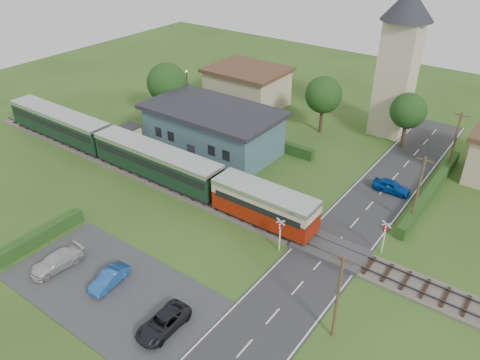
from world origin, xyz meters
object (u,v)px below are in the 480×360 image
Objects in this scene: pedestrian_far at (143,145)px; car_park_blue at (109,278)px; car_park_dark at (163,323)px; house_west at (247,86)px; church_tower at (401,53)px; equipment_hut at (130,136)px; train at (135,153)px; crossing_signal_far at (385,233)px; car_on_road at (391,186)px; crossing_signal_near at (280,230)px; station_building at (213,129)px; car_park_silver at (57,261)px; pedestrian_near at (232,179)px.

car_park_blue is at bearing -133.58° from pedestrian_far.
pedestrian_far is at bearing 138.57° from car_park_dark.
church_tower is at bearing 8.53° from house_west.
equipment_hut is 5.51m from train.
equipment_hut is at bearing 178.54° from crossing_signal_far.
train is 27.19m from car_on_road.
car_park_blue is at bearing -99.94° from church_tower.
church_tower is 41.60m from car_park_dark.
equipment_hut is 1.35× the size of pedestrian_far.
church_tower reaches higher than car_park_dark.
crossing_signal_near is at bearing -6.88° from train.
equipment_hut is 0.78× the size of crossing_signal_near.
church_tower is at bearing -34.03° from pedestrian_far.
car_on_road is 0.89× the size of car_park_dark.
crossing_signal_far is at bearing 33.69° from crossing_signal_near.
crossing_signal_far is 10.35m from car_on_road.
train reaches higher than pedestrian_far.
equipment_hut is 0.60× the size of car_park_dark.
pedestrian_far is (-0.42, -20.13, -1.40)m from house_west.
station_building reaches higher than car_park_blue.
house_west is at bearing 93.63° from train.
equipment_hut is 20.05m from house_west.
house_west is at bearing 107.95° from car_park_silver.
crossing_signal_near is (24.40, -5.61, 0.39)m from equipment_hut.
station_building is 24.21m from car_park_silver.
car_park_silver is (-11.93, -40.93, -9.51)m from church_tower.
house_west reaches higher than crossing_signal_near.
crossing_signal_far is at bearing -35.77° from house_west.
station_building is 23.89m from church_tower.
station_building is 19.98m from crossing_signal_near.
crossing_signal_near is at bearing -12.94° from equipment_hut.
station_building is 9.61m from pedestrian_near.
crossing_signal_near is (1.40, -28.41, -8.08)m from church_tower.
equipment_hut is 1.46× the size of pedestrian_near.
car_park_blue is 6.51m from car_park_dark.
crossing_signal_far is 29.03m from pedestrian_far.
train is at bearing -35.65° from equipment_hut.
station_building reaches higher than crossing_signal_near.
pedestrian_near is (12.35, -20.04, -1.47)m from house_west.
church_tower is 17.69m from car_on_road.
station_building is 3.76× the size of car_park_dark.
car_park_dark is at bearing -90.71° from church_tower.
church_tower reaches higher than station_building.
equipment_hut is at bearing -16.09° from pedestrian_near.
crossing_signal_near is 22.46m from pedestrian_far.
crossing_signal_near is 0.75× the size of car_park_silver.
house_west is 39.04m from car_park_blue.
station_building is at bearing -34.08° from pedestrian_far.
station_building is 3.66× the size of car_park_silver.
crossing_signal_near is 0.87× the size of car_on_road.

